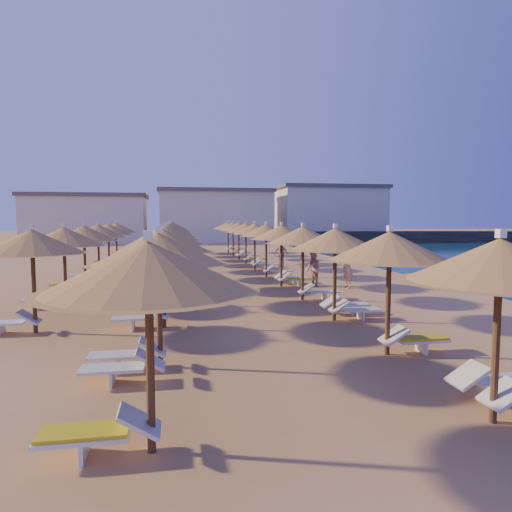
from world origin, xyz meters
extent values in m
plane|color=tan|center=(0.00, 0.00, 0.00)|extent=(220.00, 220.00, 0.00)
cube|color=black|center=(29.25, 38.70, 0.75)|extent=(30.25, 6.98, 1.50)
cube|color=silver|center=(-14.61, 44.11, 3.00)|extent=(15.00, 8.00, 6.00)
cube|color=#59514C|center=(-14.61, 44.11, 6.25)|extent=(15.60, 8.48, 0.50)
cube|color=silver|center=(2.38, 44.45, 3.40)|extent=(15.00, 8.00, 6.80)
cube|color=#59514C|center=(2.38, 44.45, 7.05)|extent=(15.60, 8.48, 0.50)
cube|color=silver|center=(19.48, 45.41, 3.80)|extent=(15.00, 8.00, 7.60)
cube|color=#59514C|center=(19.48, 45.41, 7.85)|extent=(15.60, 8.48, 0.50)
cylinder|color=brown|center=(1.85, -13.17, 1.26)|extent=(0.12, 0.12, 2.53)
cone|color=olive|center=(1.85, -13.17, 2.62)|extent=(2.84, 2.84, 0.69)
cone|color=olive|center=(1.85, -13.17, 2.34)|extent=(3.06, 3.06, 0.12)
cube|color=white|center=(1.85, -13.17, 3.03)|extent=(0.12, 0.12, 0.14)
cylinder|color=brown|center=(1.85, -9.45, 1.26)|extent=(0.12, 0.12, 2.53)
cone|color=olive|center=(1.85, -9.45, 2.62)|extent=(2.84, 2.84, 0.69)
cone|color=olive|center=(1.85, -9.45, 2.34)|extent=(3.06, 3.06, 0.12)
cube|color=white|center=(1.85, -9.45, 3.03)|extent=(0.12, 0.12, 0.14)
cylinder|color=brown|center=(1.85, -5.73, 1.26)|extent=(0.12, 0.12, 2.53)
cone|color=olive|center=(1.85, -5.73, 2.62)|extent=(2.84, 2.84, 0.69)
cone|color=olive|center=(1.85, -5.73, 2.34)|extent=(3.06, 3.06, 0.12)
cube|color=white|center=(1.85, -5.73, 3.03)|extent=(0.12, 0.12, 0.14)
cylinder|color=brown|center=(1.85, -2.01, 1.26)|extent=(0.12, 0.12, 2.53)
cone|color=olive|center=(1.85, -2.01, 2.62)|extent=(2.84, 2.84, 0.69)
cone|color=olive|center=(1.85, -2.01, 2.34)|extent=(3.06, 3.06, 0.12)
cube|color=white|center=(1.85, -2.01, 3.03)|extent=(0.12, 0.12, 0.14)
cylinder|color=brown|center=(1.85, 1.71, 1.26)|extent=(0.12, 0.12, 2.53)
cone|color=olive|center=(1.85, 1.71, 2.62)|extent=(2.84, 2.84, 0.69)
cone|color=olive|center=(1.85, 1.71, 2.34)|extent=(3.06, 3.06, 0.12)
cube|color=white|center=(1.85, 1.71, 3.03)|extent=(0.12, 0.12, 0.14)
cylinder|color=brown|center=(1.85, 5.43, 1.26)|extent=(0.12, 0.12, 2.53)
cone|color=olive|center=(1.85, 5.43, 2.62)|extent=(2.84, 2.84, 0.69)
cone|color=olive|center=(1.85, 5.43, 2.34)|extent=(3.06, 3.06, 0.12)
cube|color=white|center=(1.85, 5.43, 3.03)|extent=(0.12, 0.12, 0.14)
cylinder|color=brown|center=(1.85, 9.15, 1.26)|extent=(0.12, 0.12, 2.53)
cone|color=olive|center=(1.85, 9.15, 2.62)|extent=(2.84, 2.84, 0.69)
cone|color=olive|center=(1.85, 9.15, 2.34)|extent=(3.06, 3.06, 0.12)
cube|color=white|center=(1.85, 9.15, 3.03)|extent=(0.12, 0.12, 0.14)
cylinder|color=brown|center=(1.85, 12.87, 1.26)|extent=(0.12, 0.12, 2.53)
cone|color=olive|center=(1.85, 12.87, 2.62)|extent=(2.84, 2.84, 0.69)
cone|color=olive|center=(1.85, 12.87, 2.34)|extent=(3.06, 3.06, 0.12)
cube|color=white|center=(1.85, 12.87, 3.03)|extent=(0.12, 0.12, 0.14)
cylinder|color=brown|center=(1.85, 16.59, 1.26)|extent=(0.12, 0.12, 2.53)
cone|color=olive|center=(1.85, 16.59, 2.62)|extent=(2.84, 2.84, 0.69)
cone|color=olive|center=(1.85, 16.59, 2.34)|extent=(3.06, 3.06, 0.12)
cube|color=white|center=(1.85, 16.59, 3.03)|extent=(0.12, 0.12, 0.14)
cylinder|color=brown|center=(1.85, 20.31, 1.26)|extent=(0.12, 0.12, 2.53)
cone|color=olive|center=(1.85, 20.31, 2.62)|extent=(2.84, 2.84, 0.69)
cone|color=olive|center=(1.85, 20.31, 2.34)|extent=(3.06, 3.06, 0.12)
cube|color=white|center=(1.85, 20.31, 3.03)|extent=(0.12, 0.12, 0.14)
cylinder|color=brown|center=(1.85, 24.03, 1.26)|extent=(0.12, 0.12, 2.53)
cone|color=olive|center=(1.85, 24.03, 2.62)|extent=(2.84, 2.84, 0.69)
cone|color=olive|center=(1.85, 24.03, 2.34)|extent=(3.06, 3.06, 0.12)
cube|color=white|center=(1.85, 24.03, 3.03)|extent=(0.12, 0.12, 0.14)
cylinder|color=brown|center=(-3.49, -13.17, 1.26)|extent=(0.12, 0.12, 2.53)
cone|color=olive|center=(-3.49, -13.17, 2.62)|extent=(2.84, 2.84, 0.69)
cone|color=olive|center=(-3.49, -13.17, 2.34)|extent=(3.06, 3.06, 0.12)
cube|color=white|center=(-3.49, -13.17, 3.03)|extent=(0.12, 0.12, 0.14)
cylinder|color=brown|center=(-3.49, -9.45, 1.26)|extent=(0.12, 0.12, 2.53)
cone|color=olive|center=(-3.49, -9.45, 2.62)|extent=(2.84, 2.84, 0.69)
cone|color=olive|center=(-3.49, -9.45, 2.34)|extent=(3.06, 3.06, 0.12)
cube|color=white|center=(-3.49, -9.45, 3.03)|extent=(0.12, 0.12, 0.14)
cylinder|color=brown|center=(-3.49, -5.73, 1.26)|extent=(0.12, 0.12, 2.53)
cone|color=olive|center=(-3.49, -5.73, 2.62)|extent=(2.84, 2.84, 0.69)
cone|color=olive|center=(-3.49, -5.73, 2.34)|extent=(3.06, 3.06, 0.12)
cube|color=white|center=(-3.49, -5.73, 3.03)|extent=(0.12, 0.12, 0.14)
cylinder|color=brown|center=(-3.49, -2.01, 1.26)|extent=(0.12, 0.12, 2.53)
cone|color=olive|center=(-3.49, -2.01, 2.62)|extent=(2.84, 2.84, 0.69)
cone|color=olive|center=(-3.49, -2.01, 2.34)|extent=(3.06, 3.06, 0.12)
cube|color=white|center=(-3.49, -2.01, 3.03)|extent=(0.12, 0.12, 0.14)
cylinder|color=brown|center=(-3.49, 1.71, 1.26)|extent=(0.12, 0.12, 2.53)
cone|color=olive|center=(-3.49, 1.71, 2.62)|extent=(2.84, 2.84, 0.69)
cone|color=olive|center=(-3.49, 1.71, 2.34)|extent=(3.06, 3.06, 0.12)
cube|color=white|center=(-3.49, 1.71, 3.03)|extent=(0.12, 0.12, 0.14)
cylinder|color=brown|center=(-3.49, 5.43, 1.26)|extent=(0.12, 0.12, 2.53)
cone|color=olive|center=(-3.49, 5.43, 2.62)|extent=(2.84, 2.84, 0.69)
cone|color=olive|center=(-3.49, 5.43, 2.34)|extent=(3.06, 3.06, 0.12)
cube|color=white|center=(-3.49, 5.43, 3.03)|extent=(0.12, 0.12, 0.14)
cylinder|color=brown|center=(-3.49, 9.15, 1.26)|extent=(0.12, 0.12, 2.53)
cone|color=olive|center=(-3.49, 9.15, 2.62)|extent=(2.84, 2.84, 0.69)
cone|color=olive|center=(-3.49, 9.15, 2.34)|extent=(3.06, 3.06, 0.12)
cube|color=white|center=(-3.49, 9.15, 3.03)|extent=(0.12, 0.12, 0.14)
cylinder|color=brown|center=(-3.49, 12.87, 1.26)|extent=(0.12, 0.12, 2.53)
cone|color=olive|center=(-3.49, 12.87, 2.62)|extent=(2.84, 2.84, 0.69)
cone|color=olive|center=(-3.49, 12.87, 2.34)|extent=(3.06, 3.06, 0.12)
cube|color=white|center=(-3.49, 12.87, 3.03)|extent=(0.12, 0.12, 0.14)
cylinder|color=brown|center=(-3.49, 16.59, 1.26)|extent=(0.12, 0.12, 2.53)
cone|color=olive|center=(-3.49, 16.59, 2.62)|extent=(2.84, 2.84, 0.69)
cone|color=olive|center=(-3.49, 16.59, 2.34)|extent=(3.06, 3.06, 0.12)
cube|color=white|center=(-3.49, 16.59, 3.03)|extent=(0.12, 0.12, 0.14)
cylinder|color=brown|center=(-3.49, 20.31, 1.26)|extent=(0.12, 0.12, 2.53)
cone|color=olive|center=(-3.49, 20.31, 2.62)|extent=(2.84, 2.84, 0.69)
cone|color=olive|center=(-3.49, 20.31, 2.34)|extent=(3.06, 3.06, 0.12)
cube|color=white|center=(-3.49, 20.31, 3.03)|extent=(0.12, 0.12, 0.14)
cylinder|color=brown|center=(-3.49, 24.03, 1.26)|extent=(0.12, 0.12, 2.53)
cone|color=olive|center=(-3.49, 24.03, 2.62)|extent=(2.84, 2.84, 0.69)
cone|color=olive|center=(-3.49, 24.03, 2.34)|extent=(3.06, 3.06, 0.12)
cube|color=white|center=(-3.49, 24.03, 3.03)|extent=(0.12, 0.12, 0.14)
cylinder|color=brown|center=(-7.12, -5.73, 1.26)|extent=(0.12, 0.12, 2.53)
cone|color=olive|center=(-7.12, -5.73, 2.62)|extent=(2.84, 2.84, 0.69)
cone|color=olive|center=(-7.12, -5.73, 2.34)|extent=(3.06, 3.06, 0.12)
cube|color=white|center=(-7.12, -5.73, 3.03)|extent=(0.12, 0.12, 0.14)
cylinder|color=brown|center=(-7.12, -2.01, 1.26)|extent=(0.12, 0.12, 2.53)
cone|color=olive|center=(-7.12, -2.01, 2.62)|extent=(2.84, 2.84, 0.69)
cone|color=olive|center=(-7.12, -2.01, 2.34)|extent=(3.06, 3.06, 0.12)
cube|color=white|center=(-7.12, -2.01, 3.03)|extent=(0.12, 0.12, 0.14)
cylinder|color=brown|center=(-7.12, 1.71, 1.26)|extent=(0.12, 0.12, 2.53)
cone|color=olive|center=(-7.12, 1.71, 2.62)|extent=(2.84, 2.84, 0.69)
cone|color=olive|center=(-7.12, 1.71, 2.34)|extent=(3.06, 3.06, 0.12)
cube|color=white|center=(-7.12, 1.71, 3.03)|extent=(0.12, 0.12, 0.14)
cylinder|color=brown|center=(-7.12, 5.43, 1.26)|extent=(0.12, 0.12, 2.53)
cone|color=olive|center=(-7.12, 5.43, 2.62)|extent=(2.84, 2.84, 0.69)
cone|color=olive|center=(-7.12, 5.43, 2.34)|extent=(3.06, 3.06, 0.12)
cube|color=white|center=(-7.12, 5.43, 3.03)|extent=(0.12, 0.12, 0.14)
cylinder|color=brown|center=(-7.12, 9.15, 1.26)|extent=(0.12, 0.12, 2.53)
cone|color=olive|center=(-7.12, 9.15, 2.62)|extent=(2.84, 2.84, 0.69)
cone|color=olive|center=(-7.12, 9.15, 2.34)|extent=(3.06, 3.06, 0.12)
cube|color=white|center=(-7.12, 9.15, 3.03)|extent=(0.12, 0.12, 0.14)
cylinder|color=brown|center=(-7.12, 12.87, 1.26)|extent=(0.12, 0.12, 2.53)
cone|color=olive|center=(-7.12, 12.87, 2.62)|extent=(2.84, 2.84, 0.69)
cone|color=olive|center=(-7.12, 12.87, 2.34)|extent=(3.06, 3.06, 0.12)
cube|color=white|center=(-7.12, 12.87, 3.03)|extent=(0.12, 0.12, 0.14)
cube|color=white|center=(2.01, -13.17, 0.46)|extent=(0.58, 0.57, 0.40)
cube|color=white|center=(2.75, -12.27, 0.32)|extent=(1.24, 0.57, 0.06)
cube|color=white|center=(2.75, -12.27, 0.16)|extent=(0.06, 0.51, 0.32)
cube|color=white|center=(2.01, -12.27, 0.46)|extent=(0.58, 0.57, 0.40)
cube|color=white|center=(-4.39, -13.17, 0.32)|extent=(1.24, 0.57, 0.06)
cube|color=white|center=(-4.39, -13.17, 0.16)|extent=(0.06, 0.51, 0.32)
cube|color=white|center=(-3.66, -13.17, 0.46)|extent=(0.58, 0.57, 0.40)
cube|color=yellow|center=(-4.39, -13.17, 0.38)|extent=(1.19, 0.52, 0.05)
cube|color=white|center=(2.75, -9.45, 0.32)|extent=(1.24, 0.57, 0.06)
cube|color=white|center=(2.75, -9.45, 0.16)|extent=(0.06, 0.51, 0.32)
cube|color=white|center=(2.01, -9.45, 0.46)|extent=(0.58, 0.57, 0.40)
cube|color=yellow|center=(2.75, -9.45, 0.38)|extent=(1.19, 0.52, 0.05)
cube|color=white|center=(-4.39, -9.45, 0.32)|extent=(1.24, 0.57, 0.06)
cube|color=white|center=(-4.39, -9.45, 0.16)|extent=(0.06, 0.51, 0.32)
cube|color=white|center=(-3.66, -9.45, 0.46)|extent=(0.58, 0.57, 0.40)
cube|color=white|center=(-4.39, -10.35, 0.32)|extent=(1.24, 0.57, 0.06)
cube|color=white|center=(-4.39, -10.35, 0.16)|extent=(0.06, 0.51, 0.32)
cube|color=white|center=(-3.66, -10.35, 0.46)|extent=(0.58, 0.57, 0.40)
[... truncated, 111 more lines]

